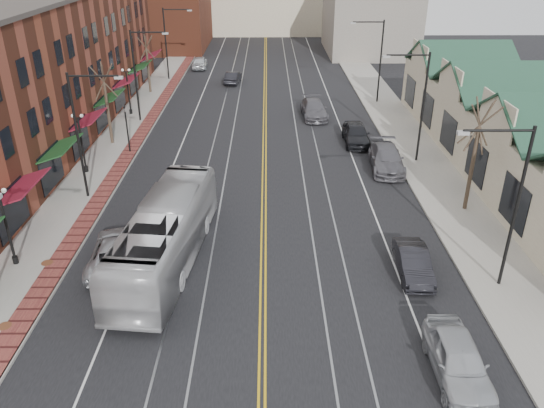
{
  "coord_description": "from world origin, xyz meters",
  "views": [
    {
      "loc": [
        0.25,
        -15.21,
        15.22
      ],
      "look_at": [
        0.48,
        11.0,
        2.0
      ],
      "focal_mm": 35.0,
      "sensor_mm": 36.0,
      "label": 1
    }
  ],
  "objects_px": {
    "parked_car_c": "(386,159)",
    "parked_car_a": "(458,360)",
    "transit_bus": "(166,234)",
    "parked_car_d": "(356,134)",
    "parked_suv": "(118,251)",
    "parked_car_b": "(413,262)"
  },
  "relations": [
    {
      "from": "transit_bus",
      "to": "parked_car_c",
      "type": "xyz_separation_m",
      "value": [
        13.86,
        12.4,
        -0.87
      ]
    },
    {
      "from": "parked_car_c",
      "to": "parked_car_d",
      "type": "xyz_separation_m",
      "value": [
        -1.4,
        5.39,
        0.02
      ]
    },
    {
      "from": "parked_suv",
      "to": "parked_car_d",
      "type": "height_order",
      "value": "parked_car_d"
    },
    {
      "from": "transit_bus",
      "to": "parked_suv",
      "type": "distance_m",
      "value": 2.7
    },
    {
      "from": "parked_car_b",
      "to": "parked_car_c",
      "type": "xyz_separation_m",
      "value": [
        1.4,
        13.6,
        0.13
      ]
    },
    {
      "from": "parked_car_c",
      "to": "parked_car_d",
      "type": "distance_m",
      "value": 5.57
    },
    {
      "from": "parked_car_a",
      "to": "parked_car_d",
      "type": "height_order",
      "value": "parked_car_d"
    },
    {
      "from": "transit_bus",
      "to": "parked_car_a",
      "type": "distance_m",
      "value": 14.91
    },
    {
      "from": "parked_car_b",
      "to": "transit_bus",
      "type": "bearing_deg",
      "value": 176.61
    },
    {
      "from": "parked_car_a",
      "to": "parked_car_b",
      "type": "height_order",
      "value": "parked_car_a"
    },
    {
      "from": "parked_car_a",
      "to": "transit_bus",
      "type": "bearing_deg",
      "value": 147.72
    },
    {
      "from": "transit_bus",
      "to": "parked_car_a",
      "type": "height_order",
      "value": "transit_bus"
    },
    {
      "from": "parked_car_b",
      "to": "parked_car_d",
      "type": "height_order",
      "value": "parked_car_d"
    },
    {
      "from": "transit_bus",
      "to": "parked_car_c",
      "type": "distance_m",
      "value": 18.62
    },
    {
      "from": "parked_suv",
      "to": "parked_car_a",
      "type": "bearing_deg",
      "value": 147.28
    },
    {
      "from": "transit_bus",
      "to": "parked_car_d",
      "type": "xyz_separation_m",
      "value": [
        12.46,
        17.8,
        -0.85
      ]
    },
    {
      "from": "transit_bus",
      "to": "parked_suv",
      "type": "relative_size",
      "value": 2.18
    },
    {
      "from": "parked_car_b",
      "to": "parked_car_a",
      "type": "bearing_deg",
      "value": -87.89
    },
    {
      "from": "transit_bus",
      "to": "parked_car_b",
      "type": "distance_m",
      "value": 12.55
    },
    {
      "from": "parked_car_b",
      "to": "parked_car_d",
      "type": "relative_size",
      "value": 0.85
    },
    {
      "from": "parked_car_b",
      "to": "parked_suv",
      "type": "bearing_deg",
      "value": 177.91
    },
    {
      "from": "parked_car_c",
      "to": "parked_car_a",
      "type": "bearing_deg",
      "value": -90.01
    }
  ]
}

